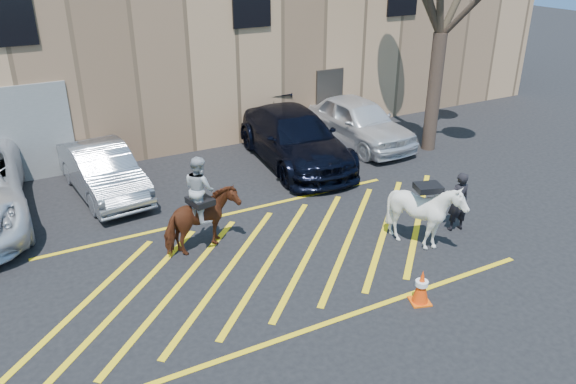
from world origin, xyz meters
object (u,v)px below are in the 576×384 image
car_blue_suv (294,138)px  saddled_white (425,214)px  traffic_cone (421,286)px  mounted_bay (201,214)px  car_white_suv (358,121)px  car_silver_sedan (103,171)px  handler (458,202)px

car_blue_suv → saddled_white: saddled_white is taller
car_blue_suv → traffic_cone: (-1.40, -7.71, -0.44)m
mounted_bay → traffic_cone: 4.99m
car_white_suv → saddled_white: 7.03m
car_silver_sedan → traffic_cone: (4.38, -8.05, -0.32)m
handler → traffic_cone: size_ratio=2.05×
car_silver_sedan → mounted_bay: bearing=-77.9°
car_blue_suv → car_white_suv: 2.78m
car_white_suv → traffic_cone: bearing=-119.0°
car_blue_suv → car_white_suv: car_blue_suv is taller
car_blue_suv → traffic_cone: car_blue_suv is taller
car_blue_suv → traffic_cone: bearing=-94.8°
handler → mounted_bay: bearing=-10.1°
traffic_cone → car_white_suv: bearing=63.3°
mounted_bay → traffic_cone: mounted_bay is taller
car_white_suv → mounted_bay: size_ratio=2.05×
mounted_bay → saddled_white: bearing=-26.2°
handler → mounted_bay: size_ratio=0.66×
handler → saddled_white: 1.26m
handler → saddled_white: (-1.24, -0.24, 0.09)m
handler → saddled_white: bearing=20.0°
car_white_suv → saddled_white: saddled_white is taller
handler → car_white_suv: bearing=-93.8°
saddled_white → traffic_cone: size_ratio=2.52×
car_white_suv → traffic_cone: 9.20m
car_blue_suv → saddled_white: bearing=-83.7°
car_blue_suv → handler: bearing=-71.6°
saddled_white → car_silver_sedan: bearing=132.7°
mounted_bay → saddled_white: 5.04m
traffic_cone → mounted_bay: bearing=127.9°
handler → mounted_bay: mounted_bay is taller
car_white_suv → mounted_bay: mounted_bay is taller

